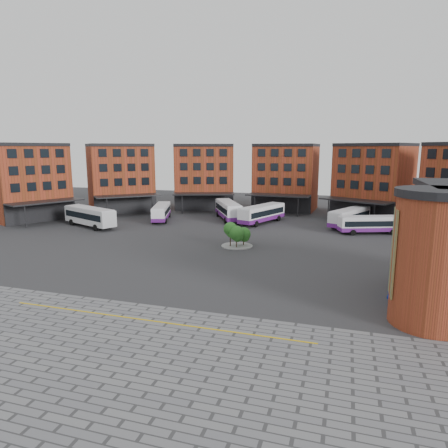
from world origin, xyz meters
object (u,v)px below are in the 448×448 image
(bus_b, at_px, (161,212))
(bus_c, at_px, (228,210))
(bus_e, at_px, (350,217))
(blue_car, at_px, (418,300))
(bus_d, at_px, (262,213))
(tree_island, at_px, (237,234))
(bus_f, at_px, (371,224))
(bus_a, at_px, (90,215))

(bus_b, distance_m, bus_c, 12.86)
(bus_e, relative_size, blue_car, 2.41)
(bus_d, height_order, blue_car, bus_d)
(tree_island, bearing_deg, bus_d, 91.34)
(bus_b, xyz_separation_m, bus_c, (12.04, 4.51, 0.25))
(tree_island, height_order, bus_e, tree_island)
(bus_d, bearing_deg, blue_car, -37.65)
(bus_f, bearing_deg, blue_car, -16.53)
(bus_e, relative_size, bus_f, 1.08)
(tree_island, bearing_deg, bus_c, 109.78)
(bus_d, distance_m, bus_f, 19.14)
(bus_b, xyz_separation_m, bus_d, (19.03, 2.79, 0.16))
(bus_e, bearing_deg, tree_island, -100.81)
(bus_b, relative_size, bus_d, 0.92)
(bus_b, xyz_separation_m, bus_e, (34.48, 3.92, 0.09))
(bus_f, bearing_deg, bus_a, -100.53)
(bus_c, bearing_deg, bus_f, -41.06)
(bus_f, distance_m, blue_car, 31.48)
(bus_a, xyz_separation_m, blue_car, (49.10, -22.98, -1.27))
(bus_a, bearing_deg, bus_d, -42.54)
(bus_f, bearing_deg, bus_b, -112.68)
(bus_c, xyz_separation_m, blue_car, (27.98, -37.20, -1.11))
(bus_b, height_order, bus_e, bus_e)
(tree_island, relative_size, bus_a, 0.36)
(bus_a, relative_size, bus_b, 1.12)
(bus_c, distance_m, bus_e, 22.45)
(bus_b, bearing_deg, bus_a, -152.10)
(tree_island, relative_size, bus_b, 0.40)
(bus_b, bearing_deg, blue_car, -58.25)
(tree_island, distance_m, bus_a, 29.28)
(blue_car, bearing_deg, bus_b, 84.07)
(bus_b, distance_m, bus_d, 19.24)
(bus_b, bearing_deg, bus_d, -10.68)
(bus_c, relative_size, bus_d, 1.02)
(bus_d, bearing_deg, bus_b, -149.94)
(tree_island, distance_m, bus_f, 23.55)
(bus_c, xyz_separation_m, bus_f, (25.69, -5.82, -0.31))
(tree_island, height_order, bus_a, tree_island)
(bus_e, distance_m, blue_car, 37.04)
(bus_a, height_order, bus_d, bus_a)
(bus_a, distance_m, blue_car, 54.23)
(bus_a, distance_m, bus_f, 47.56)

